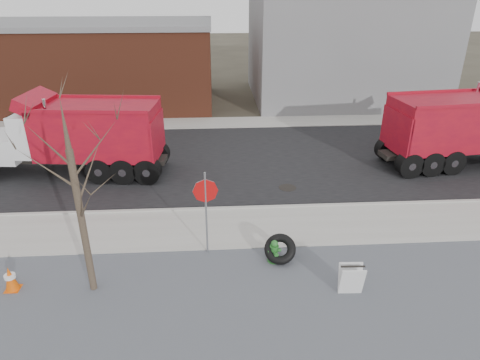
{
  "coord_description": "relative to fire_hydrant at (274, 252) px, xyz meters",
  "views": [
    {
      "loc": [
        0.15,
        -12.0,
        7.5
      ],
      "look_at": [
        0.96,
        1.09,
        1.4
      ],
      "focal_mm": 32.0,
      "sensor_mm": 36.0,
      "label": 1
    }
  ],
  "objects": [
    {
      "name": "road",
      "position": [
        -1.79,
        7.97,
        -0.33
      ],
      "size": [
        60.0,
        9.4,
        0.02
      ],
      "primitive_type": "cube",
      "color": "black",
      "rests_on": "ground"
    },
    {
      "name": "sandwich_board",
      "position": [
        1.8,
        -1.55,
        0.13
      ],
      "size": [
        0.64,
        0.42,
        0.87
      ],
      "rotation": [
        0.0,
        0.0,
        -0.04
      ],
      "color": "silver",
      "rests_on": "ground"
    },
    {
      "name": "curb",
      "position": [
        -1.79,
        3.22,
        -0.28
      ],
      "size": [
        60.0,
        0.15,
        0.11
      ],
      "primitive_type": "cube",
      "color": "#9E9B93",
      "rests_on": "ground"
    },
    {
      "name": "traffic_cone_far",
      "position": [
        -7.14,
        -0.83,
        0.03
      ],
      "size": [
        0.38,
        0.38,
        0.72
      ],
      "color": "#E25107",
      "rests_on": "ground"
    },
    {
      "name": "stop_sign",
      "position": [
        -1.95,
        0.57,
        1.5
      ],
      "size": [
        0.73,
        0.09,
        2.68
      ],
      "rotation": [
        0.0,
        0.0,
        -0.31
      ],
      "color": "gray",
      "rests_on": "ground"
    },
    {
      "name": "dump_truck_red_a",
      "position": [
        9.53,
        6.94,
        1.42
      ],
      "size": [
        8.61,
        3.22,
        3.45
      ],
      "rotation": [
        0.0,
        0.0,
        0.11
      ],
      "color": "black",
      "rests_on": "ground"
    },
    {
      "name": "building_grey",
      "position": [
        7.21,
        19.67,
        3.66
      ],
      "size": [
        12.0,
        10.0,
        8.0
      ],
      "color": "slate",
      "rests_on": "ground"
    },
    {
      "name": "ground",
      "position": [
        -1.79,
        1.67,
        -0.34
      ],
      "size": [
        120.0,
        120.0,
        0.0
      ],
      "primitive_type": "plane",
      "color": "#383328",
      "rests_on": "ground"
    },
    {
      "name": "fire_hydrant",
      "position": [
        0.0,
        0.0,
        0.0
      ],
      "size": [
        0.42,
        0.41,
        0.73
      ],
      "rotation": [
        0.0,
        0.0,
        0.23
      ],
      "color": "#2D7731",
      "rests_on": "ground"
    },
    {
      "name": "sidewalk",
      "position": [
        -1.79,
        1.92,
        -0.31
      ],
      "size": [
        60.0,
        2.5,
        0.06
      ],
      "primitive_type": "cube",
      "color": "#9E9B93",
      "rests_on": "ground"
    },
    {
      "name": "building_brick",
      "position": [
        -11.79,
        18.67,
        2.32
      ],
      "size": [
        20.2,
        8.2,
        5.3
      ],
      "color": "brown",
      "rests_on": "ground"
    },
    {
      "name": "bare_tree",
      "position": [
        -4.99,
        -0.93,
        2.96
      ],
      "size": [
        3.2,
        3.2,
        5.2
      ],
      "color": "#382D23",
      "rests_on": "ground"
    },
    {
      "name": "dump_truck_red_b",
      "position": [
        -7.44,
        6.91,
        1.42
      ],
      "size": [
        8.21,
        3.07,
        3.44
      ],
      "rotation": [
        0.0,
        0.0,
        3.04
      ],
      "color": "black",
      "rests_on": "ground"
    },
    {
      "name": "truck_tire",
      "position": [
        0.17,
        0.04,
        0.07
      ],
      "size": [
        1.1,
        1.05,
        0.82
      ],
      "color": "black",
      "rests_on": "ground"
    },
    {
      "name": "far_sidewalk",
      "position": [
        -1.79,
        13.67,
        -0.31
      ],
      "size": [
        60.0,
        2.0,
        0.06
      ],
      "primitive_type": "cube",
      "color": "#9E9B93",
      "rests_on": "ground"
    },
    {
      "name": "gravel_verge",
      "position": [
        -1.79,
        -1.83,
        -0.32
      ],
      "size": [
        60.0,
        5.0,
        0.03
      ],
      "primitive_type": "cube",
      "color": "slate",
      "rests_on": "ground"
    }
  ]
}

